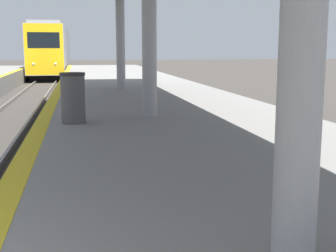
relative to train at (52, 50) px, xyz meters
The scene contains 2 objects.
train is the anchor object (origin of this frame).
trash_bin 35.74m from the train, 86.35° to the right, with size 0.50×0.50×0.99m.
Camera 1 is at (2.41, -1.64, 2.49)m, focal length 50.00 mm.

